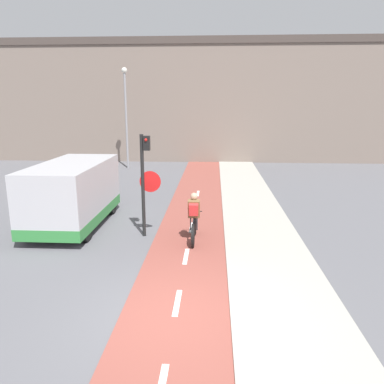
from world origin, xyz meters
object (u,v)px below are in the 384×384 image
(traffic_light_pole, at_px, (145,175))
(van, at_px, (74,195))
(street_lamp_far, at_px, (126,107))
(cyclist_near, at_px, (194,219))

(traffic_light_pole, relative_size, van, 0.70)
(traffic_light_pole, bearing_deg, van, 160.99)
(traffic_light_pole, distance_m, street_lamp_far, 13.51)
(street_lamp_far, relative_size, cyclist_near, 3.56)
(traffic_light_pole, xyz_separation_m, van, (-2.70, 0.93, -0.93))
(street_lamp_far, xyz_separation_m, van, (0.85, -11.96, -2.84))
(street_lamp_far, distance_m, van, 12.32)
(traffic_light_pole, distance_m, cyclist_near, 2.05)
(street_lamp_far, xyz_separation_m, cyclist_near, (5.10, -13.26, -3.21))
(street_lamp_far, height_order, van, street_lamp_far)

